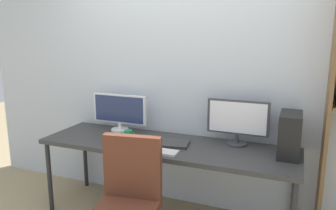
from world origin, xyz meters
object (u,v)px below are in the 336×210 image
Objects in this scene: pc_tower at (290,135)px; monitor_left at (119,111)px; computer_mouse at (109,141)px; coffee_mug at (129,135)px; laptop_closed at (171,143)px; keyboard_main at (156,151)px; monitor_right at (238,120)px; desk at (166,149)px.

monitor_left is at bearing 176.09° from pc_tower.
pc_tower is at bearing 10.33° from computer_mouse.
pc_tower reaches higher than coffee_mug.
laptop_closed is (0.65, -0.22, -0.19)m from monitor_left.
monitor_left is 0.35m from coffee_mug.
keyboard_main is at bearing -36.40° from monitor_left.
monitor_right is at bearing 36.40° from keyboard_main.
monitor_left is (-0.60, 0.21, 0.26)m from desk.
keyboard_main is at bearing -143.60° from monitor_right.
coffee_mug reaches higher than computer_mouse.
computer_mouse reaches higher than desk.
keyboard_main is 4.03× the size of computer_mouse.
laptop_closed is at bearing -18.68° from monitor_left.
desk is 3.91× the size of monitor_left.
coffee_mug is (0.22, -0.22, -0.16)m from monitor_left.
laptop_closed is (0.54, 0.17, -0.00)m from computer_mouse.
keyboard_main is at bearing -30.17° from coffee_mug.
laptop_closed is at bearing -158.29° from monitor_right.
keyboard_main is at bearing -5.99° from computer_mouse.
monitor_left is 1.67× the size of pc_tower.
desk is 6.51× the size of pc_tower.
monitor_left is 0.77m from keyboard_main.
keyboard_main is at bearing -162.44° from pc_tower.
coffee_mug is at bearing 56.91° from computer_mouse.
monitor_right is 0.63m from laptop_closed.
keyboard_main is (-0.60, -0.44, -0.22)m from monitor_right.
monitor_right reaches higher than pc_tower.
computer_mouse is at bearing -123.09° from coffee_mug.
laptop_closed is (-0.55, -0.22, -0.22)m from monitor_right.
monitor_right is at bearing 11.47° from laptop_closed.
keyboard_main is (0.60, -0.44, -0.20)m from monitor_left.
pc_tower reaches higher than desk.
pc_tower is at bearing -14.23° from monitor_right.
monitor_right is at bearing 165.77° from pc_tower.
monitor_right reaches higher than monitor_left.
coffee_mug is (-1.42, -0.11, -0.13)m from pc_tower.
pc_tower reaches higher than keyboard_main.
pc_tower is at bearing -4.09° from laptop_closed.
laptop_closed is (0.05, 0.22, 0.00)m from keyboard_main.
coffee_mug is (-0.98, -0.22, -0.18)m from monitor_right.
monitor_left is 1.09× the size of monitor_right.
desk is 0.69m from monitor_left.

